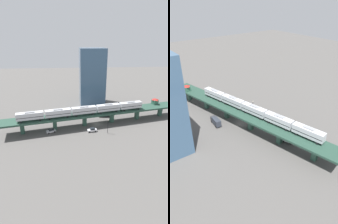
% 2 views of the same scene
% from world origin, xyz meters
% --- Properties ---
extents(ground_plane, '(400.00, 400.00, 0.00)m').
position_xyz_m(ground_plane, '(0.00, 0.00, 0.00)').
color(ground_plane, '#514F4C').
extents(elevated_viaduct, '(26.41, 91.85, 6.56)m').
position_xyz_m(elevated_viaduct, '(0.03, -0.15, 5.65)').
color(elevated_viaduct, '#244135').
rests_on(elevated_viaduct, ground).
extents(subway_train, '(15.07, 61.72, 4.45)m').
position_xyz_m(subway_train, '(-2.79, 6.76, 9.10)').
color(subway_train, silver).
rests_on(subway_train, elevated_viaduct).
extents(signal_hut, '(3.79, 3.79, 3.40)m').
position_xyz_m(signal_hut, '(9.46, -34.77, 8.35)').
color(signal_hut, '#33604C').
rests_on(signal_hut, elevated_viaduct).
extents(street_car_white, '(2.44, 4.62, 1.89)m').
position_xyz_m(street_car_white, '(-8.01, 3.31, 0.94)').
color(street_car_white, silver).
rests_on(street_car_white, ground).
extents(street_car_silver, '(3.43, 4.75, 1.89)m').
position_xyz_m(street_car_silver, '(-7.33, 22.73, 0.94)').
color(street_car_silver, '#B7BABF').
rests_on(street_car_silver, ground).
extents(delivery_truck, '(3.00, 7.39, 3.20)m').
position_xyz_m(delivery_truck, '(8.83, -5.95, 1.76)').
color(delivery_truck, '#333338').
rests_on(delivery_truck, ground).
extents(street_lamp, '(0.44, 0.44, 6.94)m').
position_xyz_m(street_lamp, '(-10.13, -3.69, 4.11)').
color(street_lamp, black).
rests_on(street_lamp, ground).
extents(office_tower, '(16.00, 16.00, 36.00)m').
position_xyz_m(office_tower, '(32.43, -1.37, 18.00)').
color(office_tower, '#3D5B7A').
rests_on(office_tower, ground).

